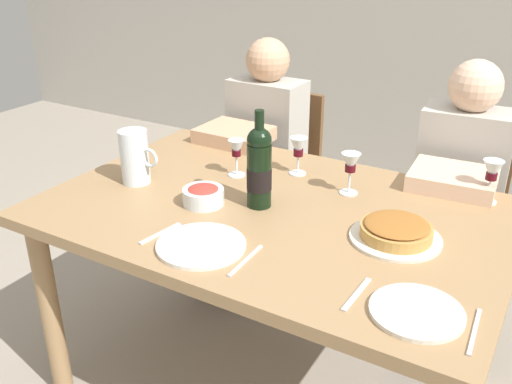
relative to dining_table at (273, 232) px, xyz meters
The scene contains 20 objects.
ground_plane 0.67m from the dining_table, ahead, with size 8.00×8.00×0.00m, color gray.
dining_table is the anchor object (origin of this frame).
wine_bottle 0.23m from the dining_table, 164.50° to the right, with size 0.08×0.08×0.33m.
water_pitcher 0.56m from the dining_table, behind, with size 0.16×0.10×0.19m.
baked_tart 0.43m from the dining_table, ahead, with size 0.27×0.27×0.06m.
salad_bowl 0.26m from the dining_table, 155.29° to the right, with size 0.14×0.14×0.07m.
wine_glass_left_diner 0.35m from the dining_table, 52.74° to the left, with size 0.07×0.07×0.15m.
wine_glass_right_diner 0.35m from the dining_table, 101.16° to the left, with size 0.07×0.07×0.14m.
wine_glass_centre 0.35m from the dining_table, 146.37° to the left, with size 0.06×0.06×0.14m.
wine_glass_spare 0.74m from the dining_table, 33.50° to the left, with size 0.07×0.07×0.15m.
dinner_plate_left_setting 0.35m from the dining_table, 99.11° to the right, with size 0.26×0.26×0.01m, color white.
dinner_plate_right_setting 0.66m from the dining_table, 30.08° to the right, with size 0.22×0.22×0.01m, color silver.
fork_left_setting 0.40m from the dining_table, 121.41° to the right, with size 0.16×0.01×0.01m, color silver.
knife_left_setting 0.36m from the dining_table, 73.82° to the right, with size 0.18×0.01×0.01m, color silver.
knife_right_setting 0.78m from the dining_table, 25.16° to the right, with size 0.18×0.01×0.01m, color silver.
spoon_right_setting 0.54m from the dining_table, 38.21° to the right, with size 0.16×0.01×0.01m, color silver.
chair_left 1.00m from the dining_table, 117.06° to the left, with size 0.41×0.41×0.87m.
diner_left 0.79m from the dining_table, 125.20° to the left, with size 0.34×0.51×1.16m.
chair_right 0.98m from the dining_table, 62.70° to the left, with size 0.43×0.43×0.87m.
diner_right 0.78m from the dining_table, 53.78° to the left, with size 0.35×0.52×1.16m.
Camera 1 is at (0.79, -1.46, 1.58)m, focal length 39.44 mm.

